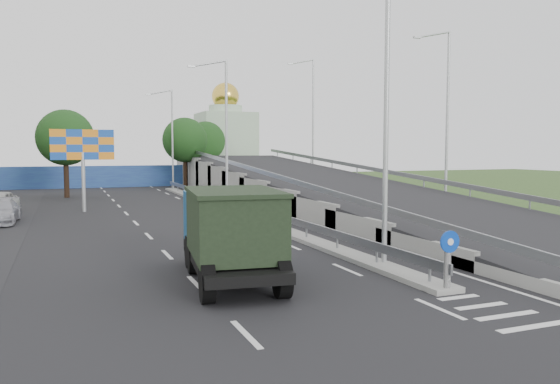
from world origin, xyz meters
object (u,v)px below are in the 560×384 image
lamp_post_mid (224,126)px  lamp_post_far (171,134)px  sign_bollard (448,259)px  billboard (83,149)px  lamp_post_near (382,102)px  dump_truck (230,229)px  church (226,141)px

lamp_post_mid → lamp_post_far: same height
sign_bollard → billboard: billboard is taller
lamp_post_near → lamp_post_far: same height
dump_truck → lamp_post_mid: bearing=81.7°
church → dump_truck: size_ratio=1.98×
lamp_post_near → lamp_post_far: (0.00, 40.00, 0.00)m
lamp_post_mid → church: bearing=73.8°
billboard → dump_truck: 22.17m
lamp_post_mid → dump_truck: (-5.42, -19.71, -4.17)m
sign_bollard → lamp_post_near: lamp_post_near is taller
church → lamp_post_far: bearing=-125.2°
church → sign_bollard: bearing=-99.8°
church → dump_truck: bearing=-105.9°
sign_bollard → billboard: (-9.00, 25.83, 3.15)m
lamp_post_near → billboard: (-9.11, 22.00, -1.62)m
lamp_post_mid → church: church is taller
billboard → lamp_post_near: bearing=-67.5°
sign_bollard → dump_truck: dump_truck is taller
sign_bollard → church: church is taller
sign_bollard → lamp_post_near: (0.11, 3.83, 4.77)m
sign_bollard → church: 58.84m
sign_bollard → church: size_ratio=0.12×
sign_bollard → dump_truck: bearing=142.2°
lamp_post_mid → billboard: size_ratio=1.83×
lamp_post_near → church: size_ratio=0.73×
billboard → dump_truck: billboard is taller
dump_truck → church: bearing=81.2°
lamp_post_mid → billboard: 9.47m
lamp_post_mid → lamp_post_far: size_ratio=1.00×
church → billboard: (-19.00, -32.00, -1.12)m
lamp_post_near → lamp_post_far: 40.00m
lamp_post_near → church: 54.90m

